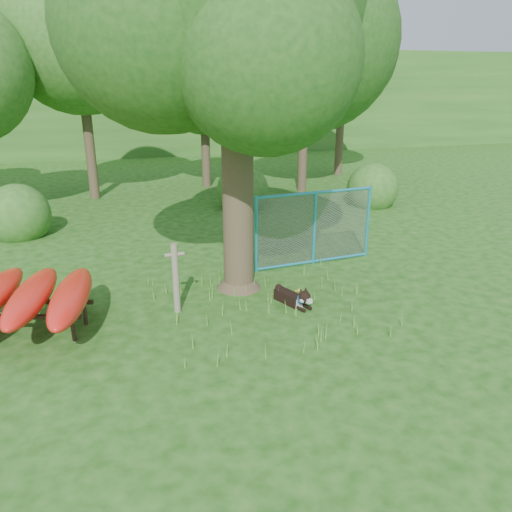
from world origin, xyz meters
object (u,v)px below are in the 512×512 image
object	(u,v)px
oak_tree	(233,18)
kayak_rack	(11,296)
husky_dog	(294,298)
fence_section	(314,228)

from	to	relation	value
oak_tree	kayak_rack	world-z (taller)	oak_tree
kayak_rack	husky_dog	world-z (taller)	kayak_rack
oak_tree	kayak_rack	size ratio (longest dim) A/B	2.43
oak_tree	kayak_rack	distance (m)	6.33
kayak_rack	fence_section	xyz separation A→B (m)	(6.40, 1.79, 0.21)
husky_dog	fence_section	world-z (taller)	fence_section
fence_section	kayak_rack	bearing A→B (deg)	-169.73
fence_section	husky_dog	bearing A→B (deg)	-126.53
kayak_rack	fence_section	size ratio (longest dim) A/B	1.07
oak_tree	husky_dog	xyz separation A→B (m)	(0.86, -1.23, -5.13)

